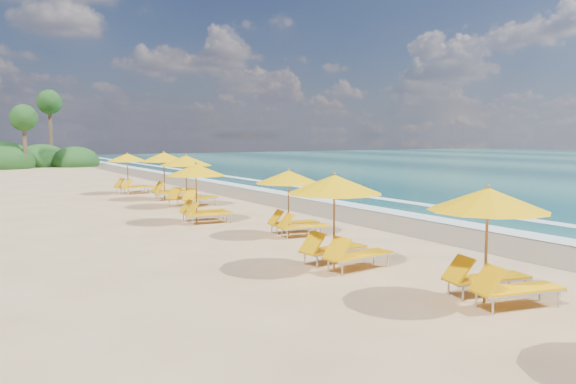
{
  "coord_description": "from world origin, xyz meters",
  "views": [
    {
      "loc": [
        -10.73,
        -17.57,
        3.28
      ],
      "look_at": [
        0.0,
        0.0,
        1.2
      ],
      "focal_mm": 35.03,
      "sensor_mm": 36.0,
      "label": 1
    }
  ],
  "objects": [
    {
      "name": "station_3",
      "position": [
        -1.05,
        -2.05,
        1.24
      ],
      "size": [
        2.58,
        2.44,
        2.21
      ],
      "rotation": [
        0.0,
        0.0,
        -0.14
      ],
      "color": "olive",
      "rests_on": "ground"
    },
    {
      "name": "ground",
      "position": [
        0.0,
        0.0,
        0.0
      ],
      "size": [
        160.0,
        160.0,
        0.0
      ],
      "primitive_type": "plane",
      "color": "tan",
      "rests_on": "ground"
    },
    {
      "name": "wet_sand",
      "position": [
        4.0,
        0.0,
        0.01
      ],
      "size": [
        4.0,
        160.0,
        0.01
      ],
      "primitive_type": "cube",
      "color": "olive",
      "rests_on": "ground"
    },
    {
      "name": "surf_foam",
      "position": [
        6.7,
        0.0,
        0.03
      ],
      "size": [
        4.0,
        160.0,
        0.01
      ],
      "color": "white",
      "rests_on": "ground"
    },
    {
      "name": "station_6",
      "position": [
        -0.99,
        10.23,
        1.4
      ],
      "size": [
        2.96,
        2.82,
        2.49
      ],
      "rotation": [
        0.0,
        0.0,
        -0.17
      ],
      "color": "olive",
      "rests_on": "ground"
    },
    {
      "name": "station_2",
      "position": [
        -2.48,
        -6.52,
        1.34
      ],
      "size": [
        2.72,
        2.55,
        2.39
      ],
      "rotation": [
        0.0,
        0.0,
        0.09
      ],
      "color": "olive",
      "rests_on": "ground"
    },
    {
      "name": "station_7",
      "position": [
        -1.82,
        14.1,
        1.31
      ],
      "size": [
        2.83,
        2.72,
        2.33
      ],
      "rotation": [
        0.0,
        0.0,
        0.21
      ],
      "color": "olive",
      "rests_on": "ground"
    },
    {
      "name": "station_1",
      "position": [
        -1.66,
        -10.45,
        1.31
      ],
      "size": [
        2.87,
        2.76,
        2.34
      ],
      "rotation": [
        0.0,
        0.0,
        -0.23
      ],
      "color": "olive",
      "rests_on": "ground"
    },
    {
      "name": "station_4",
      "position": [
        -2.56,
        2.14,
        1.27
      ],
      "size": [
        2.62,
        2.47,
        2.27
      ],
      "rotation": [
        0.0,
        0.0,
        -0.11
      ],
      "color": "olive",
      "rests_on": "ground"
    },
    {
      "name": "station_5",
      "position": [
        -1.16,
        6.9,
        1.37
      ],
      "size": [
        3.25,
        3.25,
        2.44
      ],
      "rotation": [
        0.0,
        0.0,
        0.49
      ],
      "color": "olive",
      "rests_on": "ground"
    }
  ]
}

